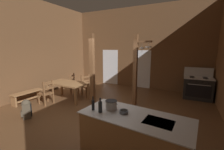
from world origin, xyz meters
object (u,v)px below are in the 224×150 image
object	(u,v)px
stove_range	(198,88)
bottle_tall_on_counter	(93,105)
dining_table	(68,84)
ladderback_chair_at_table_end	(87,86)
mixing_bowl_on_counter	(124,112)
kitchen_island	(134,136)
backpack	(26,108)
ladderback_chair_near_window	(75,84)
ladderback_chair_by_post	(47,93)
stockpot_on_counter	(111,105)
bench_along_left_wall	(27,95)
bottle_short_on_counter	(100,107)

from	to	relation	value
stove_range	bottle_tall_on_counter	xyz separation A→B (m)	(-2.19, -4.78, 0.53)
dining_table	ladderback_chair_at_table_end	xyz separation A→B (m)	(0.39, 0.83, -0.20)
stove_range	ladderback_chair_at_table_end	bearing A→B (deg)	-158.47
mixing_bowl_on_counter	kitchen_island	bearing A→B (deg)	-2.42
ladderback_chair_at_table_end	mixing_bowl_on_counter	distance (m)	4.17
backpack	mixing_bowl_on_counter	xyz separation A→B (m)	(3.36, -0.09, 0.61)
stove_range	mixing_bowl_on_counter	xyz separation A→B (m)	(-1.54, -4.63, 0.44)
dining_table	bottle_tall_on_counter	distance (m)	3.52
dining_table	backpack	size ratio (longest dim) A/B	2.89
bottle_tall_on_counter	ladderback_chair_near_window	bearing A→B (deg)	135.94
ladderback_chair_near_window	dining_table	bearing A→B (deg)	-68.34
ladderback_chair_by_post	ladderback_chair_at_table_end	distance (m)	1.80
ladderback_chair_near_window	backpack	distance (m)	2.81
stove_range	stockpot_on_counter	distance (m)	4.96
bench_along_left_wall	stockpot_on_counter	xyz separation A→B (m)	(4.31, -0.91, 0.69)
dining_table	ladderback_chair_by_post	world-z (taller)	ladderback_chair_by_post
ladderback_chair_by_post	bottle_tall_on_counter	size ratio (longest dim) A/B	3.19
bench_along_left_wall	ladderback_chair_by_post	bearing A→B (deg)	13.84
dining_table	stove_range	bearing A→B (deg)	27.99
stove_range	dining_table	world-z (taller)	stove_range
stove_range	backpack	xyz separation A→B (m)	(-4.90, -4.54, -0.17)
stove_range	backpack	size ratio (longest dim) A/B	2.21
dining_table	stockpot_on_counter	size ratio (longest dim) A/B	5.32
kitchen_island	bottle_tall_on_counter	world-z (taller)	bottle_tall_on_counter
stove_range	bottle_tall_on_counter	distance (m)	5.28
bench_along_left_wall	bottle_tall_on_counter	bearing A→B (deg)	-15.71
kitchen_island	ladderback_chair_at_table_end	distance (m)	4.32
ladderback_chair_at_table_end	mixing_bowl_on_counter	xyz separation A→B (m)	(3.02, -2.83, 0.48)
stockpot_on_counter	bottle_tall_on_counter	xyz separation A→B (m)	(-0.33, -0.21, 0.02)
dining_table	kitchen_island	bearing A→B (deg)	-28.88
stove_range	bottle_short_on_counter	size ratio (longest dim) A/B	4.30
dining_table	bench_along_left_wall	bearing A→B (deg)	-139.67
bench_along_left_wall	bottle_short_on_counter	bearing A→B (deg)	-15.39
dining_table	ladderback_chair_by_post	xyz separation A→B (m)	(-0.33, -0.81, -0.20)
stove_range	ladderback_chair_near_window	world-z (taller)	stove_range
ladderback_chair_near_window	bottle_tall_on_counter	world-z (taller)	bottle_tall_on_counter
kitchen_island	mixing_bowl_on_counter	bearing A→B (deg)	177.58
stove_range	ladderback_chair_by_post	bearing A→B (deg)	-146.92
dining_table	stockpot_on_counter	distance (m)	3.67
backpack	stockpot_on_counter	distance (m)	3.12
bottle_short_on_counter	kitchen_island	bearing A→B (deg)	14.05
mixing_bowl_on_counter	bottle_short_on_counter	xyz separation A→B (m)	(-0.45, -0.18, 0.09)
bench_along_left_wall	bottle_tall_on_counter	size ratio (longest dim) A/B	4.04
kitchen_island	bottle_tall_on_counter	distance (m)	1.05
dining_table	stockpot_on_counter	xyz separation A→B (m)	(3.10, -1.94, 0.34)
kitchen_island	stockpot_on_counter	xyz separation A→B (m)	(-0.55, 0.07, 0.55)
dining_table	bench_along_left_wall	distance (m)	1.63
ladderback_chair_at_table_end	mixing_bowl_on_counter	world-z (taller)	mixing_bowl_on_counter
ladderback_chair_near_window	stove_range	bearing A→B (deg)	18.47
stockpot_on_counter	bottle_tall_on_counter	size ratio (longest dim) A/B	1.09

